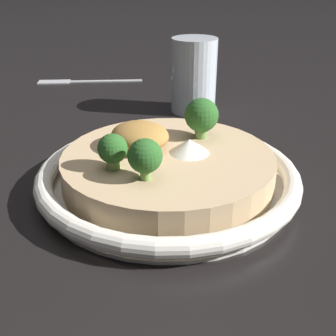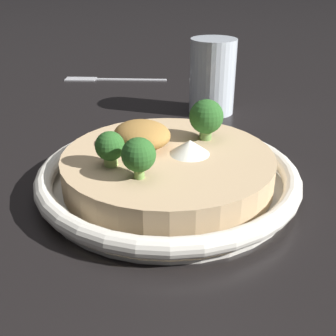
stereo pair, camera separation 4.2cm
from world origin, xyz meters
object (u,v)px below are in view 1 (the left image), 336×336
risotto_bowl (168,173)px  fork_utensil (79,81)px  broccoli_front (202,116)px  drinking_glass (194,76)px  broccoli_back (145,157)px  broccoli_back_right (113,150)px

risotto_bowl → fork_utensil: size_ratio=1.57×
broccoli_front → drinking_glass: 0.20m
broccoli_back → fork_utensil: broccoli_back is taller
broccoli_back_right → drinking_glass: (0.15, -0.25, -0.00)m
broccoli_back_right → fork_utensil: bearing=-25.6°
broccoli_front → fork_utensil: bearing=-11.7°
broccoli_back_right → fork_utensil: 0.47m
broccoli_back → broccoli_back_right: 0.04m
broccoli_back_right → drinking_glass: bearing=-58.6°
broccoli_back → drinking_glass: drinking_glass is taller
risotto_bowl → broccoli_back: broccoli_back is taller
broccoli_back → fork_utensil: size_ratio=0.22×
broccoli_back_right → broccoli_front: (0.00, -0.11, 0.01)m
risotto_bowl → fork_utensil: risotto_bowl is taller
broccoli_front → drinking_glass: drinking_glass is taller
broccoli_front → risotto_bowl: bearing=100.2°
broccoli_back_right → fork_utensil: size_ratio=0.20×
drinking_glass → fork_utensil: drinking_glass is taller
broccoli_front → fork_utensil: 0.43m
risotto_bowl → drinking_glass: (0.16, -0.19, 0.04)m
risotto_bowl → broccoli_back: (-0.03, 0.05, 0.04)m
risotto_bowl → fork_utensil: 0.45m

